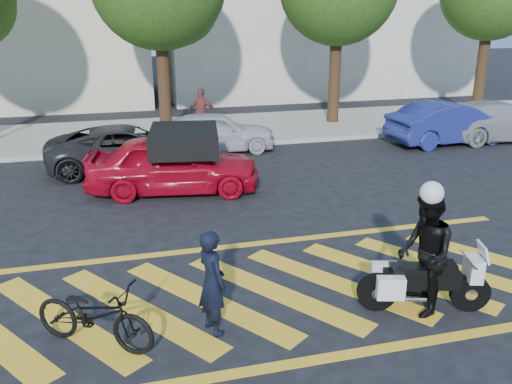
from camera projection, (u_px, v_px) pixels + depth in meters
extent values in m
plane|color=black|center=(244.00, 295.00, 8.82)|extent=(90.00, 90.00, 0.00)
cube|color=#9E998E|center=(167.00, 133.00, 19.75)|extent=(60.00, 5.00, 0.15)
cube|color=yellow|center=(64.00, 319.00, 8.14)|extent=(2.43, 3.21, 0.01)
cube|color=yellow|center=(138.00, 309.00, 8.40)|extent=(2.43, 3.21, 0.01)
cube|color=yellow|center=(208.00, 300.00, 8.67)|extent=(2.43, 3.21, 0.01)
cube|color=yellow|center=(274.00, 291.00, 8.94)|extent=(2.43, 3.21, 0.01)
cube|color=yellow|center=(336.00, 283.00, 9.20)|extent=(2.43, 3.21, 0.01)
cube|color=yellow|center=(394.00, 275.00, 9.47)|extent=(2.43, 3.21, 0.01)
cube|color=yellow|center=(449.00, 268.00, 9.74)|extent=(2.43, 3.21, 0.01)
cube|color=yellow|center=(502.00, 261.00, 10.00)|extent=(2.43, 3.21, 0.01)
cube|color=yellow|center=(279.00, 366.00, 7.08)|extent=(12.00, 0.20, 0.01)
cube|color=yellow|center=(221.00, 247.00, 10.55)|extent=(12.00, 0.20, 0.01)
cylinder|color=black|center=(164.00, 79.00, 19.13)|extent=(0.44, 0.44, 4.00)
sphere|color=#244813|center=(176.00, 2.00, 18.70)|extent=(2.99, 2.99, 2.99)
cylinder|color=black|center=(335.00, 74.00, 20.70)|extent=(0.44, 0.44, 4.00)
sphere|color=#244813|center=(350.00, 3.00, 20.29)|extent=(2.86, 2.86, 2.86)
cylinder|color=black|center=(481.00, 69.00, 22.28)|extent=(0.44, 0.44, 4.00)
sphere|color=#244813|center=(498.00, 5.00, 21.88)|extent=(2.60, 2.60, 2.60)
imported|color=black|center=(212.00, 282.00, 7.62)|extent=(0.54, 0.66, 1.56)
imported|color=black|center=(94.00, 315.00, 7.37)|extent=(1.88, 1.55, 0.96)
cylinder|color=black|center=(377.00, 292.00, 8.32)|extent=(0.62, 0.29, 0.60)
cylinder|color=silver|center=(377.00, 292.00, 8.32)|extent=(0.22, 0.19, 0.18)
cylinder|color=black|center=(470.00, 293.00, 8.30)|extent=(0.62, 0.29, 0.60)
cylinder|color=silver|center=(470.00, 293.00, 8.30)|extent=(0.22, 0.19, 0.18)
cube|color=black|center=(422.00, 279.00, 8.23)|extent=(1.17, 0.54, 0.27)
cube|color=black|center=(441.00, 268.00, 8.17)|extent=(0.47, 0.38, 0.20)
cube|color=black|center=(408.00, 269.00, 8.18)|extent=(0.57, 0.44, 0.11)
cube|color=silver|center=(473.00, 269.00, 8.16)|extent=(0.30, 0.42, 0.37)
cube|color=silver|center=(384.00, 273.00, 8.47)|extent=(0.44, 0.27, 0.35)
cube|color=silver|center=(391.00, 288.00, 8.02)|extent=(0.44, 0.27, 0.35)
imported|color=black|center=(425.00, 253.00, 8.08)|extent=(0.96, 1.10, 1.93)
imported|color=#B2081E|center=(173.00, 164.00, 13.50)|extent=(4.48, 2.35, 1.45)
imported|color=black|center=(129.00, 148.00, 15.38)|extent=(4.56, 2.12, 1.26)
imported|color=silver|center=(216.00, 132.00, 17.33)|extent=(3.88, 1.79, 1.29)
imported|color=navy|center=(451.00, 123.00, 18.28)|extent=(4.43, 1.81, 1.43)
imported|color=#929599|center=(497.00, 121.00, 18.79)|extent=(4.69, 1.98, 1.35)
imported|color=brown|center=(202.00, 113.00, 18.37)|extent=(1.08, 0.75, 1.71)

